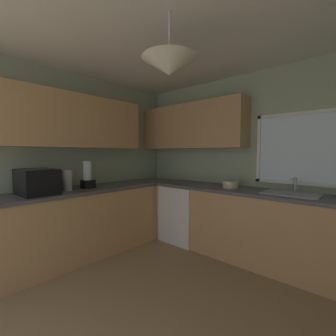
# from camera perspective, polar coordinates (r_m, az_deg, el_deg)

# --- Properties ---
(ground_plane) EXTENTS (8.52, 8.52, 0.00)m
(ground_plane) POSITION_cam_1_polar(r_m,az_deg,el_deg) (2.35, 0.31, -32.20)
(ground_plane) COLOR #997A56
(room_shell) EXTENTS (3.99, 3.71, 2.55)m
(room_shell) POSITION_cam_1_polar(r_m,az_deg,el_deg) (2.53, 0.87, 11.32)
(room_shell) COLOR #9EAD8E
(room_shell) RESTS_ON ground_plane
(counter_run_left) EXTENTS (0.65, 3.32, 0.91)m
(counter_run_left) POSITION_cam_1_polar(r_m,az_deg,el_deg) (3.36, -21.40, -12.54)
(counter_run_left) COLOR tan
(counter_run_left) RESTS_ON ground_plane
(counter_run_back) EXTENTS (3.08, 0.65, 0.91)m
(counter_run_back) POSITION_cam_1_polar(r_m,az_deg,el_deg) (3.22, 21.73, -13.22)
(counter_run_back) COLOR tan
(counter_run_back) RESTS_ON ground_plane
(dishwasher) EXTENTS (0.60, 0.60, 0.86)m
(dishwasher) POSITION_cam_1_polar(r_m,az_deg,el_deg) (3.76, 4.18, -10.89)
(dishwasher) COLOR white
(dishwasher) RESTS_ON ground_plane
(microwave) EXTENTS (0.48, 0.36, 0.29)m
(microwave) POSITION_cam_1_polar(r_m,az_deg,el_deg) (3.07, -29.43, -2.91)
(microwave) COLOR black
(microwave) RESTS_ON counter_run_left
(kettle) EXTENTS (0.12, 0.12, 0.26)m
(kettle) POSITION_cam_1_polar(r_m,az_deg,el_deg) (3.17, -23.44, -2.81)
(kettle) COLOR #B7B7BC
(kettle) RESTS_ON counter_run_left
(sink_assembly) EXTENTS (0.59, 0.40, 0.19)m
(sink_assembly) POSITION_cam_1_polar(r_m,az_deg,el_deg) (3.03, 28.01, -5.50)
(sink_assembly) COLOR #9EA0A5
(sink_assembly) RESTS_ON counter_run_back
(bowl) EXTENTS (0.21, 0.21, 0.09)m
(bowl) POSITION_cam_1_polar(r_m,az_deg,el_deg) (3.28, 15.06, -3.90)
(bowl) COLOR beige
(bowl) RESTS_ON counter_run_back
(blender_appliance) EXTENTS (0.15, 0.15, 0.36)m
(blender_appliance) POSITION_cam_1_polar(r_m,az_deg,el_deg) (3.32, -19.06, -1.88)
(blender_appliance) COLOR black
(blender_appliance) RESTS_ON counter_run_left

